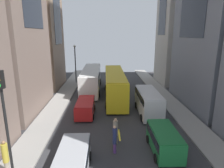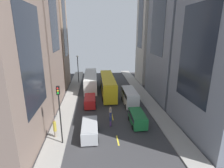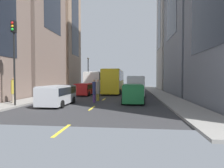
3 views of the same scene
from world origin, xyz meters
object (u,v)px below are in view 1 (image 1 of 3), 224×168
object	(u,v)px
streetcar_yellow	(115,83)
car_green_0	(164,139)
pedestrian_waiting_curb	(115,130)
city_bus_white	(91,78)
car_silver_2	(73,160)
traffic_light_near_corner	(4,112)
car_red_1	(85,107)
pedestrian_crossing_near	(115,139)
delivery_van_white	(148,101)
pedestrian_walking_far	(5,156)

from	to	relation	value
streetcar_yellow	car_green_0	size ratio (longest dim) A/B	3.10
car_green_0	pedestrian_waiting_curb	distance (m)	3.75
city_bus_white	car_green_0	size ratio (longest dim) A/B	2.95
streetcar_yellow	car_silver_2	size ratio (longest dim) A/B	2.84
streetcar_yellow	traffic_light_near_corner	bearing A→B (deg)	-111.29
car_red_1	pedestrian_waiting_curb	bearing A→B (deg)	-63.48
car_green_0	pedestrian_crossing_near	bearing A→B (deg)	-179.25
streetcar_yellow	car_silver_2	world-z (taller)	streetcar_yellow
pedestrian_waiting_curb	delivery_van_white	bearing A→B (deg)	-35.09
car_red_1	pedestrian_crossing_near	xyz separation A→B (m)	(2.83, -7.19, 0.22)
pedestrian_crossing_near	pedestrian_waiting_curb	world-z (taller)	pedestrian_waiting_curb
car_red_1	pedestrian_walking_far	size ratio (longest dim) A/B	1.97
city_bus_white	delivery_van_white	world-z (taller)	city_bus_white
pedestrian_crossing_near	pedestrian_walking_far	size ratio (longest dim) A/B	0.99
car_silver_2	pedestrian_crossing_near	distance (m)	3.47
city_bus_white	car_green_0	world-z (taller)	city_bus_white
streetcar_yellow	traffic_light_near_corner	world-z (taller)	traffic_light_near_corner
car_green_0	pedestrian_crossing_near	size ratio (longest dim) A/B	1.86
delivery_van_white	car_green_0	size ratio (longest dim) A/B	1.46
pedestrian_waiting_curb	car_green_0	bearing A→B (deg)	-111.18
car_green_0	traffic_light_near_corner	xyz separation A→B (m)	(-9.39, -3.47, 3.71)
pedestrian_waiting_curb	pedestrian_walking_far	world-z (taller)	pedestrian_walking_far
car_silver_2	pedestrian_walking_far	bearing A→B (deg)	179.25
city_bus_white	car_green_0	bearing A→B (deg)	-69.09
car_red_1	pedestrian_crossing_near	size ratio (longest dim) A/B	1.99
delivery_van_white	car_silver_2	xyz separation A→B (m)	(-6.71, -9.41, -0.52)
car_red_1	car_silver_2	distance (m)	9.37
delivery_van_white	traffic_light_near_corner	distance (m)	14.79
streetcar_yellow	pedestrian_crossing_near	bearing A→B (deg)	-92.87
car_silver_2	pedestrian_walking_far	world-z (taller)	pedestrian_walking_far
car_red_1	pedestrian_crossing_near	bearing A→B (deg)	-68.55
car_silver_2	pedestrian_crossing_near	world-z (taller)	pedestrian_crossing_near
delivery_van_white	car_silver_2	distance (m)	11.57
delivery_van_white	car_red_1	bearing A→B (deg)	-179.68
delivery_van_white	traffic_light_near_corner	bearing A→B (deg)	-132.44
car_silver_2	city_bus_white	bearing A→B (deg)	90.34
delivery_van_white	pedestrian_waiting_curb	world-z (taller)	delivery_van_white
car_silver_2	pedestrian_waiting_curb	distance (m)	4.47
traffic_light_near_corner	car_silver_2	bearing A→B (deg)	22.42
car_green_0	car_silver_2	xyz separation A→B (m)	(-6.36, -2.22, -0.03)
streetcar_yellow	pedestrian_crossing_near	size ratio (longest dim) A/B	5.76
city_bus_white	pedestrian_walking_far	size ratio (longest dim) A/B	5.42
pedestrian_waiting_curb	traffic_light_near_corner	size ratio (longest dim) A/B	0.33
delivery_van_white	city_bus_white	bearing A→B (deg)	124.95
car_red_1	pedestrian_waiting_curb	world-z (taller)	pedestrian_waiting_curb
streetcar_yellow	car_green_0	world-z (taller)	streetcar_yellow
pedestrian_crossing_near	pedestrian_waiting_curb	xyz separation A→B (m)	(0.12, 1.28, -0.02)
streetcar_yellow	city_bus_white	bearing A→B (deg)	130.64
pedestrian_crossing_near	streetcar_yellow	bearing A→B (deg)	154.13
traffic_light_near_corner	car_red_1	bearing A→B (deg)	74.68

